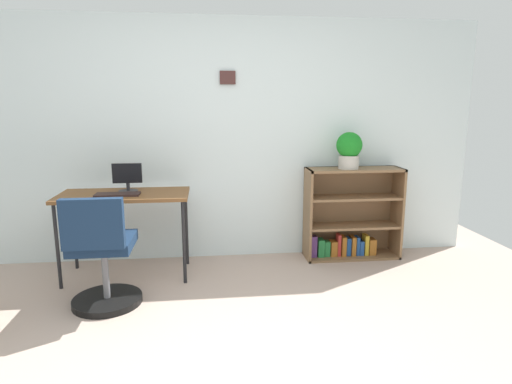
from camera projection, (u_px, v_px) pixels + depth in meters
wall_back at (212, 141)px, 4.14m from camera, size 5.20×0.12×2.31m
desk at (124, 200)px, 3.69m from camera, size 1.10×0.53×0.75m
monitor at (127, 178)px, 3.71m from camera, size 0.25×0.17×0.25m
keyboard at (118, 194)px, 3.59m from camera, size 0.37×0.15×0.02m
office_chair at (102, 259)px, 3.14m from camera, size 0.52×0.55×0.88m
bookshelf_low at (350, 217)px, 4.25m from camera, size 0.93×0.30×0.90m
potted_plant_on_shelf at (349, 149)px, 4.05m from camera, size 0.25×0.25×0.35m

